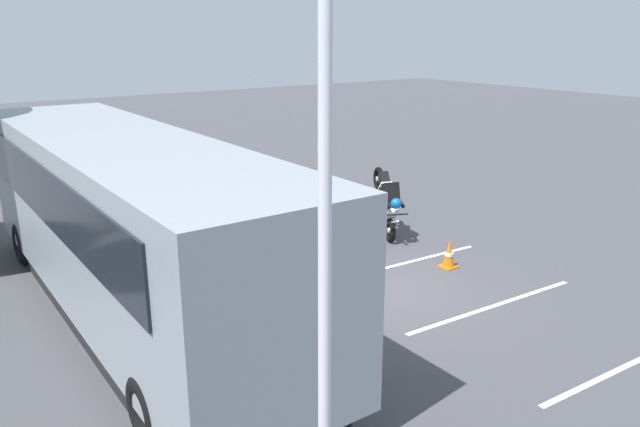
{
  "coord_description": "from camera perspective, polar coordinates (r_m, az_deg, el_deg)",
  "views": [
    {
      "loc": [
        -8.47,
        7.47,
        5.0
      ],
      "look_at": [
        2.13,
        -0.02,
        1.1
      ],
      "focal_mm": 34.5,
      "sensor_mm": 36.0,
      "label": 1
    }
  ],
  "objects": [
    {
      "name": "spectator_left",
      "position": [
        12.86,
        -5.91,
        -1.18
      ],
      "size": [
        0.58,
        0.36,
        1.78
      ],
      "color": "black",
      "rests_on": "ground_plane"
    },
    {
      "name": "bay_line_b",
      "position": [
        12.15,
        15.81,
        -8.24
      ],
      "size": [
        0.31,
        4.26,
        0.01
      ],
      "color": "white",
      "rests_on": "ground_plane"
    },
    {
      "name": "bay_line_d",
      "position": [
        15.66,
        0.96,
        -1.88
      ],
      "size": [
        0.28,
        3.79,
        0.01
      ],
      "color": "white",
      "rests_on": "ground_plane"
    },
    {
      "name": "stunt_motorcycle",
      "position": [
        15.1,
        6.29,
        1.37
      ],
      "size": [
        1.86,
        1.04,
        1.78
      ],
      "color": "black",
      "rests_on": "ground_plane"
    },
    {
      "name": "tour_bus",
      "position": [
        11.36,
        -17.44,
        -1.23
      ],
      "size": [
        10.83,
        2.63,
        3.25
      ],
      "color": "#8C939E",
      "rests_on": "ground_plane"
    },
    {
      "name": "parked_motorcycle_silver",
      "position": [
        12.22,
        -6.1,
        -5.06
      ],
      "size": [
        2.05,
        0.61,
        0.99
      ],
      "color": "black",
      "rests_on": "ground_plane"
    },
    {
      "name": "ground_plane",
      "position": [
        12.35,
        5.68,
        -7.25
      ],
      "size": [
        80.0,
        80.0,
        0.0
      ],
      "primitive_type": "plane",
      "color": "#424247"
    },
    {
      "name": "parked_motorcycle_dark",
      "position": [
        14.14,
        -11.71,
        -2.27
      ],
      "size": [
        2.03,
        0.69,
        0.99
      ],
      "color": "black",
      "rests_on": "ground_plane"
    },
    {
      "name": "bay_line_e",
      "position": [
        17.74,
        -4.02,
        0.32
      ],
      "size": [
        0.32,
        4.49,
        0.01
      ],
      "color": "white",
      "rests_on": "ground_plane"
    },
    {
      "name": "bay_line_a",
      "position": [
        10.91,
        26.66,
        -12.46
      ],
      "size": [
        0.3,
        4.11,
        0.01
      ],
      "color": "white",
      "rests_on": "ground_plane"
    },
    {
      "name": "traffic_cone",
      "position": [
        13.69,
        11.88,
        -3.7
      ],
      "size": [
        0.34,
        0.34,
        0.63
      ],
      "color": "orange",
      "rests_on": "ground_plane"
    },
    {
      "name": "spectator_centre",
      "position": [
        13.78,
        -7.91,
        0.04
      ],
      "size": [
        0.58,
        0.36,
        1.81
      ],
      "color": "black",
      "rests_on": "ground_plane"
    },
    {
      "name": "bay_line_c",
      "position": [
        13.77,
        7.4,
        -4.7
      ],
      "size": [
        0.31,
        4.41,
        0.01
      ],
      "color": "white",
      "rests_on": "ground_plane"
    },
    {
      "name": "flagpole",
      "position": [
        3.81,
        0.17,
        -11.73
      ],
      "size": [
        0.78,
        0.36,
        6.45
      ],
      "color": "silver",
      "rests_on": "ground_plane"
    },
    {
      "name": "spectator_far_left",
      "position": [
        12.23,
        -4.18,
        -2.33
      ],
      "size": [
        0.57,
        0.32,
        1.7
      ],
      "color": "black",
      "rests_on": "ground_plane"
    }
  ]
}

